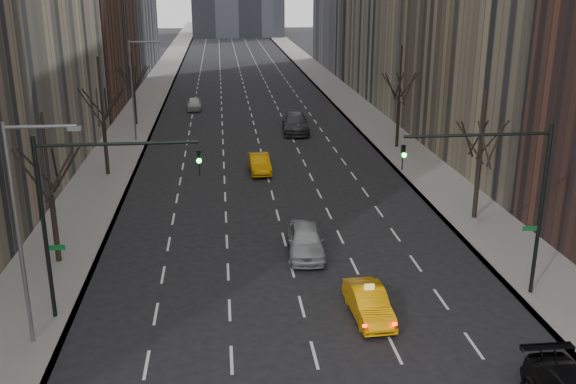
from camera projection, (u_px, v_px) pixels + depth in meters
name	position (u px, v px, depth m)	size (l,w,h in m)	color
sidewalk_left	(151.00, 95.00, 82.53)	(4.50, 320.00, 0.15)	slate
sidewalk_right	(338.00, 92.00, 84.98)	(4.50, 320.00, 0.15)	slate
tree_lw_b	(51.00, 196.00, 32.28)	(3.36, 3.50, 7.82)	black
tree_lw_c	(104.00, 123.00, 47.30)	(3.36, 3.50, 8.74)	black
tree_lw_d	(134.00, 91.00, 64.46)	(3.36, 3.50, 7.36)	black
tree_rw_b	(479.00, 161.00, 38.47)	(3.36, 3.50, 7.82)	black
tree_rw_c	(399.00, 103.00, 55.38)	(3.36, 3.50, 8.74)	black
traffic_mast_left	(83.00, 198.00, 26.35)	(6.69, 0.39, 8.00)	black
traffic_mast_right	(508.00, 184.00, 28.17)	(6.69, 0.39, 8.00)	black
streetlight_near	(25.00, 213.00, 24.25)	(2.83, 0.22, 9.00)	slate
streetlight_far	(136.00, 80.00, 57.32)	(2.83, 0.22, 9.00)	slate
taxi_sedan	(369.00, 303.00, 27.87)	(1.42, 4.07, 1.34)	#F79E05
silver_sedan_ahead	(306.00, 241.00, 34.25)	(1.90, 4.72, 1.61)	#929499
far_taxi	(259.00, 163.00, 49.23)	(1.49, 4.27, 1.41)	orange
far_suv_grey	(296.00, 123.00, 62.32)	(2.50, 6.15, 1.79)	#323338
far_car_white	(194.00, 104.00, 73.46)	(1.60, 3.98, 1.35)	silver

